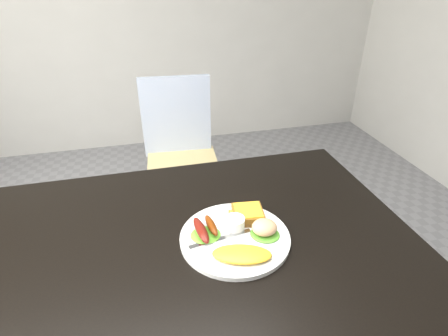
{
  "coord_description": "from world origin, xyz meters",
  "views": [
    {
      "loc": [
        -0.09,
        -0.71,
        1.38
      ],
      "look_at": [
        0.11,
        0.09,
        0.9
      ],
      "focal_mm": 28.0,
      "sensor_mm": 36.0,
      "label": 1
    }
  ],
  "objects_px": {
    "person": "(213,138)",
    "dining_chair": "(183,167)",
    "dining_table": "(191,245)",
    "plate": "(235,238)"
  },
  "relations": [
    {
      "from": "dining_table",
      "to": "dining_chair",
      "type": "relative_size",
      "value": 3.23
    },
    {
      "from": "dining_table",
      "to": "person",
      "type": "relative_size",
      "value": 0.76
    },
    {
      "from": "plate",
      "to": "person",
      "type": "bearing_deg",
      "value": 83.34
    },
    {
      "from": "dining_table",
      "to": "person",
      "type": "xyz_separation_m",
      "value": [
        0.18,
        0.53,
        0.05
      ]
    },
    {
      "from": "dining_table",
      "to": "plate",
      "type": "height_order",
      "value": "plate"
    },
    {
      "from": "person",
      "to": "plate",
      "type": "height_order",
      "value": "person"
    },
    {
      "from": "plate",
      "to": "dining_table",
      "type": "bearing_deg",
      "value": 165.48
    },
    {
      "from": "dining_table",
      "to": "plate",
      "type": "bearing_deg",
      "value": -14.52
    },
    {
      "from": "dining_table",
      "to": "person",
      "type": "distance_m",
      "value": 0.56
    },
    {
      "from": "person",
      "to": "dining_chair",
      "type": "bearing_deg",
      "value": -57.94
    }
  ]
}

